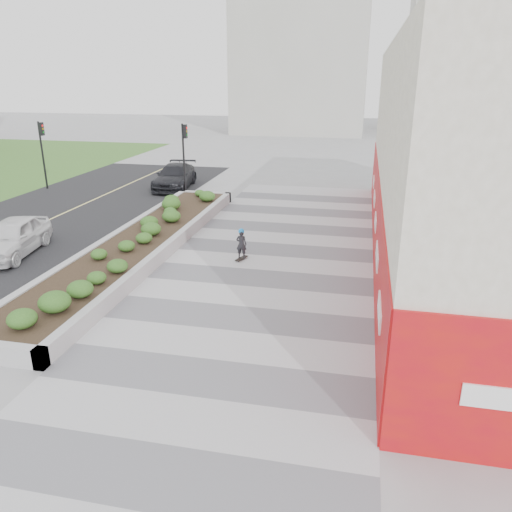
% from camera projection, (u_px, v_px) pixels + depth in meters
% --- Properties ---
extents(ground, '(160.00, 160.00, 0.00)m').
position_uv_depth(ground, '(223.00, 348.00, 13.28)').
color(ground, gray).
rests_on(ground, ground).
extents(walkway, '(8.00, 36.00, 0.01)m').
position_uv_depth(walkway, '(248.00, 301.00, 16.03)').
color(walkway, '#A8A8AD').
rests_on(walkway, ground).
extents(building, '(6.04, 24.08, 8.00)m').
position_uv_depth(building, '(463.00, 156.00, 18.81)').
color(building, beige).
rests_on(building, ground).
extents(planter, '(3.00, 18.00, 0.90)m').
position_uv_depth(planter, '(140.00, 240.00, 20.65)').
color(planter, '#9E9EA0').
rests_on(planter, ground).
extents(street, '(10.00, 40.00, 0.00)m').
position_uv_depth(street, '(4.00, 240.00, 22.07)').
color(street, black).
rests_on(street, ground).
extents(traffic_signal_near, '(0.33, 0.28, 4.20)m').
position_uv_depth(traffic_signal_near, '(184.00, 148.00, 29.85)').
color(traffic_signal_near, black).
rests_on(traffic_signal_near, ground).
extents(traffic_signal_far, '(0.33, 0.28, 4.20)m').
position_uv_depth(traffic_signal_far, '(42.00, 145.00, 31.20)').
color(traffic_signal_far, black).
rests_on(traffic_signal_far, ground).
extents(distant_bldg_north_l, '(16.00, 12.00, 20.00)m').
position_uv_depth(distant_bldg_north_l, '(302.00, 49.00, 61.44)').
color(distant_bldg_north_l, '#ADAAA3').
rests_on(distant_bldg_north_l, ground).
extents(distant_bldg_north_r, '(14.00, 10.00, 24.00)m').
position_uv_depth(distant_bldg_north_r, '(469.00, 32.00, 61.44)').
color(distant_bldg_north_r, '#ADAAA3').
rests_on(distant_bldg_north_r, ground).
extents(manhole_cover, '(0.44, 0.44, 0.01)m').
position_uv_depth(manhole_cover, '(263.00, 303.00, 15.94)').
color(manhole_cover, '#595654').
rests_on(manhole_cover, ground).
extents(skateboarder, '(0.42, 0.75, 1.29)m').
position_uv_depth(skateboarder, '(241.00, 244.00, 19.47)').
color(skateboarder, beige).
rests_on(skateboarder, ground).
extents(car_white, '(2.46, 4.58, 1.48)m').
position_uv_depth(car_white, '(12.00, 237.00, 20.01)').
color(car_white, white).
rests_on(car_white, ground).
extents(car_dark, '(2.67, 5.33, 1.49)m').
position_uv_depth(car_dark, '(175.00, 176.00, 32.10)').
color(car_dark, black).
rests_on(car_dark, ground).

